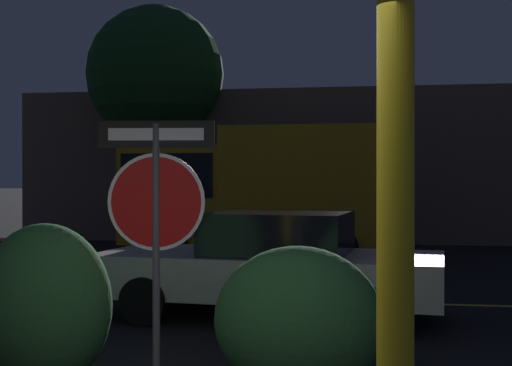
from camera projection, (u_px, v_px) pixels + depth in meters
road_center_stripe at (290, 300)px, 10.61m from camera, size 35.19×0.12×0.01m
stop_sign at (156, 202)px, 5.75m from camera, size 0.94×0.14×2.28m
yellow_pole_right at (395, 246)px, 2.84m from camera, size 0.15×0.15×3.08m
hedge_bush_2 at (45, 305)px, 6.17m from camera, size 1.19×0.89×1.43m
hedge_bush_3 at (298, 321)px, 5.95m from camera, size 1.42×0.98×1.25m
passing_car_2 at (271, 265)px, 9.33m from camera, size 4.68×2.34×1.38m
delivery_truck at (258, 189)px, 15.71m from camera, size 6.00×2.64×2.93m
tree_0 at (155, 75)px, 20.51m from camera, size 3.95×3.95×6.81m
building_backdrop at (392, 166)px, 21.52m from camera, size 22.03×3.67×4.41m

